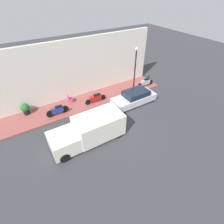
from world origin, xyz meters
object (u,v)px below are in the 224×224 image
at_px(parked_car, 134,98).
at_px(delivery_van, 89,130).
at_px(potted_plant, 25,109).
at_px(scooter_silver, 146,82).
at_px(streetlamp, 135,66).
at_px(motorcycle_blue, 58,110).
at_px(motorcycle_red, 96,98).
at_px(cafe_chair, 69,98).

height_order(parked_car, delivery_van, delivery_van).
height_order(parked_car, potted_plant, parked_car).
xyz_separation_m(parked_car, potted_plant, (3.40, 9.08, 0.10)).
bearing_deg(scooter_silver, delivery_van, 114.44).
bearing_deg(streetlamp, motorcycle_blue, 87.91).
height_order(motorcycle_red, cafe_chair, cafe_chair).
distance_m(motorcycle_red, potted_plant, 6.16).
bearing_deg(streetlamp, parked_car, 145.07).
bearing_deg(motorcycle_blue, scooter_silver, -90.25).
bearing_deg(cafe_chair, potted_plant, 84.54).
height_order(streetlamp, potted_plant, streetlamp).
bearing_deg(potted_plant, delivery_van, -148.85).
distance_m(parked_car, streetlamp, 3.00).
distance_m(delivery_van, scooter_silver, 9.55).
distance_m(parked_car, motorcycle_red, 3.64).
bearing_deg(motorcycle_red, cafe_chair, 62.04).
xyz_separation_m(parked_car, motorcycle_red, (1.90, 3.11, -0.04)).
bearing_deg(potted_plant, motorcycle_red, -104.17).
height_order(motorcycle_red, potted_plant, potted_plant).
relative_size(delivery_van, potted_plant, 5.09).
bearing_deg(delivery_van, parked_car, -69.74).
distance_m(motorcycle_blue, potted_plant, 2.77).
bearing_deg(cafe_chair, parked_car, -120.00).
bearing_deg(streetlamp, scooter_silver, -82.42).
bearing_deg(motorcycle_blue, potted_plant, 56.41).
distance_m(delivery_van, streetlamp, 8.03).
height_order(motorcycle_blue, potted_plant, potted_plant).
xyz_separation_m(scooter_silver, cafe_chair, (1.21, 8.21, 0.10)).
relative_size(motorcycle_blue, streetlamp, 0.42).
bearing_deg(motorcycle_blue, streetlamp, -92.09).
height_order(motorcycle_blue, streetlamp, streetlamp).
bearing_deg(scooter_silver, potted_plant, 82.55).
relative_size(parked_car, motorcycle_blue, 2.20).
bearing_deg(streetlamp, motorcycle_red, 85.78).
height_order(motorcycle_red, streetlamp, streetlamp).
height_order(scooter_silver, potted_plant, potted_plant).
bearing_deg(motorcycle_red, motorcycle_blue, 90.35).
distance_m(parked_car, scooter_silver, 3.47).
height_order(delivery_van, motorcycle_blue, delivery_van).
height_order(motorcycle_blue, scooter_silver, motorcycle_blue).
xyz_separation_m(streetlamp, potted_plant, (1.82, 10.19, -2.20)).
distance_m(delivery_van, potted_plant, 6.46).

